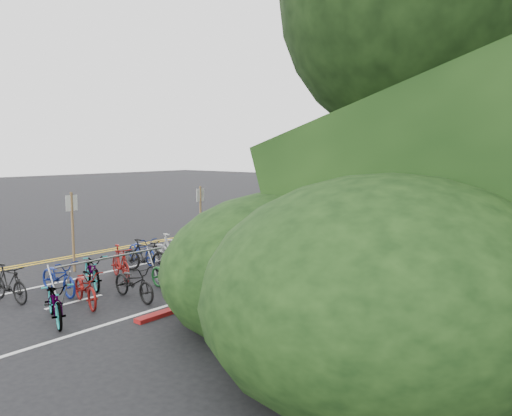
{
  "coord_description": "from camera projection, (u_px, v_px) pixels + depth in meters",
  "views": [
    {
      "loc": [
        14.67,
        -8.7,
        3.89
      ],
      "look_at": [
        0.46,
        8.62,
        1.3
      ],
      "focal_mm": 35.0,
      "sensor_mm": 36.0,
      "label": 1
    }
  ],
  "objects": [
    {
      "name": "bike_rack_front",
      "position": [
        113.0,
        266.0,
        13.43
      ],
      "size": [
        1.09,
        3.32,
        1.06
      ],
      "color": "gray",
      "rests_on": "ground"
    },
    {
      "name": "ground",
      "position": [
        79.0,
        270.0,
        16.37
      ],
      "size": [
        120.0,
        120.0,
        0.0
      ],
      "primitive_type": "plane",
      "color": "black",
      "rests_on": "ground"
    },
    {
      "name": "bike_racks_rest",
      "position": [
        353.0,
        213.0,
        24.37
      ],
      "size": [
        1.14,
        23.0,
        1.17
      ],
      "color": "gray",
      "rests_on": "ground"
    },
    {
      "name": "signpost_near",
      "position": [
        73.0,
        226.0,
        15.97
      ],
      "size": [
        0.08,
        0.4,
        2.57
      ],
      "color": "brown",
      "rests_on": "ground"
    },
    {
      "name": "road_markings",
      "position": [
        278.0,
        233.0,
        23.73
      ],
      "size": [
        7.47,
        80.0,
        0.01
      ],
      "color": "gold",
      "rests_on": "ground"
    },
    {
      "name": "bike_valet",
      "position": [
        156.0,
        264.0,
        15.1
      ],
      "size": [
        3.54,
        10.85,
        1.07
      ],
      "color": "black",
      "rests_on": "ground"
    },
    {
      "name": "bike_front",
      "position": [
        142.0,
        250.0,
        17.21
      ],
      "size": [
        0.85,
        1.82,
        0.92
      ],
      "primitive_type": "imported",
      "rotation": [
        0.0,
        0.0,
        1.43
      ],
      "color": "navy",
      "rests_on": "ground"
    },
    {
      "name": "red_curb",
      "position": [
        396.0,
        238.0,
        21.99
      ],
      "size": [
        0.25,
        28.0,
        0.1
      ],
      "primitive_type": "cube",
      "color": "maroon",
      "rests_on": "ground"
    },
    {
      "name": "signposts_rest",
      "position": [
        322.0,
        197.0,
        26.58
      ],
      "size": [
        0.08,
        18.4,
        2.5
      ],
      "color": "brown",
      "rests_on": "ground"
    }
  ]
}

